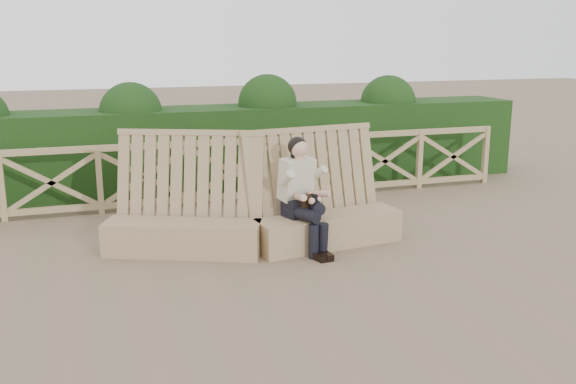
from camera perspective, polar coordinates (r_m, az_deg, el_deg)
name	(u,v)px	position (r m, az deg, el deg)	size (l,w,h in m)	color
ground	(300,272)	(7.76, 1.03, -7.13)	(60.00, 60.00, 0.00)	brown
bench	(256,219)	(8.53, -2.84, -2.44)	(3.98, 1.49, 1.57)	#907252
woman	(302,192)	(8.38, 1.26, 0.03)	(0.56, 0.99, 1.50)	black
guardrail	(231,171)	(10.85, -5.06, 1.88)	(10.10, 0.09, 1.10)	#917A54
hedge	(216,148)	(11.96, -6.41, 3.91)	(12.00, 1.20, 1.50)	black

